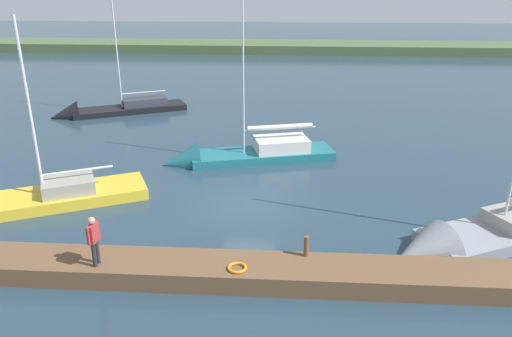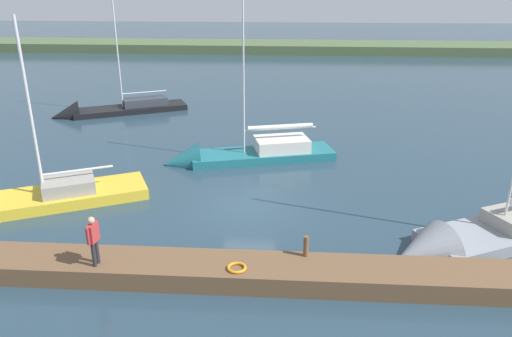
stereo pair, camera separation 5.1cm
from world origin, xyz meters
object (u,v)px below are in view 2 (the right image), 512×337
sailboat_mid_channel (476,241)px  person_on_dock (93,237)px  sailboat_far_left (108,112)px  sailboat_far_right (238,158)px  mooring_post_near (306,246)px  sailboat_outer_mooring (18,205)px  life_ring_buoy (237,268)px

sailboat_mid_channel → person_on_dock: bearing=-11.7°
sailboat_far_left → person_on_dock: (-7.45, 21.84, 1.57)m
sailboat_mid_channel → sailboat_far_left: bearing=-66.7°
sailboat_mid_channel → person_on_dock: size_ratio=6.72×
sailboat_mid_channel → person_on_dock: 14.29m
sailboat_far_right → person_on_dock: sailboat_far_right is taller
sailboat_far_right → sailboat_far_left: 14.59m
sailboat_far_right → sailboat_mid_channel: 13.49m
sailboat_far_left → sailboat_mid_channel: bearing=113.7°
sailboat_mid_channel → person_on_dock: (13.78, 3.45, 1.58)m
mooring_post_near → sailboat_mid_channel: bearing=-160.1°
sailboat_far_right → sailboat_outer_mooring: (9.29, 6.87, 0.01)m
life_ring_buoy → sailboat_far_right: bearing=-84.3°
sailboat_far_right → person_on_dock: 12.83m
sailboat_outer_mooring → person_on_dock: 8.02m
life_ring_buoy → sailboat_mid_channel: size_ratio=0.06×
life_ring_buoy → person_on_dock: size_ratio=0.37×
life_ring_buoy → person_on_dock: 4.86m
life_ring_buoy → person_on_dock: person_on_dock is taller
mooring_post_near → sailboat_far_right: (3.53, -11.21, -0.89)m
sailboat_far_left → sailboat_mid_channel: size_ratio=0.98×
life_ring_buoy → sailboat_far_left: size_ratio=0.06×
mooring_post_near → sailboat_outer_mooring: size_ratio=0.08×
sailboat_mid_channel → sailboat_far_right: bearing=-66.4°
person_on_dock → sailboat_mid_channel: bearing=-158.1°
mooring_post_near → person_on_dock: bearing=8.3°
life_ring_buoy → sailboat_outer_mooring: 11.80m
mooring_post_near → life_ring_buoy: size_ratio=1.15×
life_ring_buoy → sailboat_far_left: 25.00m
mooring_post_near → sailboat_far_left: 25.39m
life_ring_buoy → sailboat_far_right: 12.28m
sailboat_far_right → sailboat_far_left: (10.98, -9.61, -0.02)m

